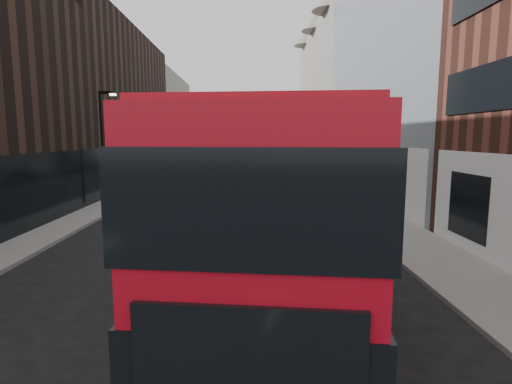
{
  "coord_description": "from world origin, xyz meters",
  "views": [
    {
      "loc": [
        0.84,
        -7.38,
        4.35
      ],
      "look_at": [
        1.11,
        5.92,
        2.5
      ],
      "focal_mm": 28.0,
      "sensor_mm": 36.0,
      "label": 1
    }
  ],
  "objects": [
    {
      "name": "ground",
      "position": [
        0.0,
        0.0,
        0.0
      ],
      "size": [
        140.0,
        140.0,
        0.0
      ],
      "primitive_type": "plane",
      "color": "black",
      "rests_on": "ground"
    },
    {
      "name": "street_lamp",
      "position": [
        -8.22,
        18.0,
        4.18
      ],
      "size": [
        1.06,
        0.22,
        7.0
      ],
      "color": "black",
      "rests_on": "sidewalk_left"
    },
    {
      "name": "red_bus",
      "position": [
        1.56,
        2.01,
        2.65
      ],
      "size": [
        4.23,
        12.03,
        4.77
      ],
      "rotation": [
        0.0,
        0.0,
        -0.13
      ],
      "color": "#AD0A18",
      "rests_on": "ground"
    },
    {
      "name": "car_a",
      "position": [
        2.87,
        18.6,
        0.76
      ],
      "size": [
        2.01,
        4.55,
        1.52
      ],
      "primitive_type": "imported",
      "rotation": [
        0.0,
        0.0,
        -0.05
      ],
      "color": "black",
      "rests_on": "ground"
    },
    {
      "name": "car_c",
      "position": [
        3.28,
        30.62,
        0.7
      ],
      "size": [
        2.49,
        5.03,
        1.41
      ],
      "primitive_type": "imported",
      "rotation": [
        0.0,
        0.0,
        0.11
      ],
      "color": "black",
      "rests_on": "ground"
    },
    {
      "name": "building_left_mid",
      "position": [
        -11.5,
        30.0,
        7.0
      ],
      "size": [
        5.0,
        24.0,
        14.0
      ],
      "primitive_type": "cube",
      "color": "black",
      "rests_on": "ground"
    },
    {
      "name": "grey_bus",
      "position": [
        2.6,
        44.21,
        1.74
      ],
      "size": [
        2.62,
        10.09,
        3.24
      ],
      "rotation": [
        0.0,
        0.0,
        0.02
      ],
      "color": "black",
      "rests_on": "ground"
    },
    {
      "name": "car_b",
      "position": [
        2.54,
        25.3,
        0.62
      ],
      "size": [
        1.81,
        3.92,
        1.24
      ],
      "primitive_type": "imported",
      "rotation": [
        0.0,
        0.0,
        -0.13
      ],
      "color": "gray",
      "rests_on": "ground"
    },
    {
      "name": "building_modern_block",
      "position": [
        11.47,
        21.0,
        9.9
      ],
      "size": [
        5.03,
        22.0,
        20.0
      ],
      "color": "#989DA2",
      "rests_on": "ground"
    },
    {
      "name": "sidewalk_right",
      "position": [
        7.5,
        25.0,
        0.07
      ],
      "size": [
        3.0,
        80.0,
        0.15
      ],
      "primitive_type": "cube",
      "color": "slate",
      "rests_on": "ground"
    },
    {
      "name": "building_left_far",
      "position": [
        -11.5,
        52.0,
        6.5
      ],
      "size": [
        5.0,
        20.0,
        13.0
      ],
      "primitive_type": "cube",
      "color": "slate",
      "rests_on": "ground"
    },
    {
      "name": "sidewalk_left",
      "position": [
        -8.0,
        25.0,
        0.07
      ],
      "size": [
        2.0,
        80.0,
        0.15
      ],
      "primitive_type": "cube",
      "color": "slate",
      "rests_on": "ground"
    },
    {
      "name": "building_victorian",
      "position": [
        11.38,
        44.0,
        9.66
      ],
      "size": [
        6.5,
        24.0,
        21.0
      ],
      "color": "slate",
      "rests_on": "ground"
    }
  ]
}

